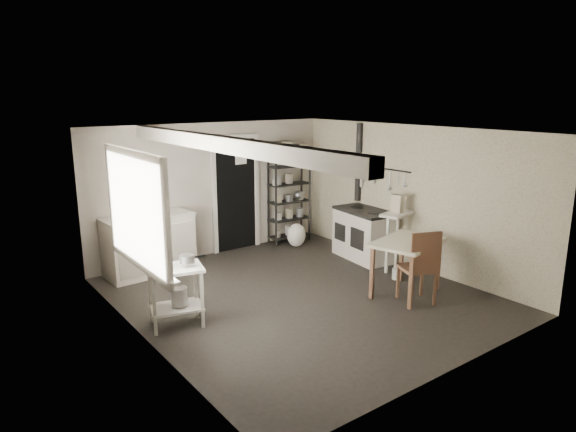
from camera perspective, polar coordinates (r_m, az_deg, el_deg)
floor at (r=7.31m, az=1.42°, el=-8.86°), size 5.00×5.00×0.00m
ceiling at (r=6.78m, az=1.53°, el=9.43°), size 5.00×5.00×0.00m
wall_back at (r=9.02m, az=-8.37°, el=2.93°), size 4.50×0.02×2.30m
wall_front at (r=5.30m, az=18.44°, el=-5.16°), size 4.50×0.02×2.30m
wall_left at (r=5.89m, az=-16.07°, el=-3.12°), size 0.02×5.00×2.30m
wall_right at (r=8.50m, az=13.52°, el=2.06°), size 0.02×5.00×2.30m
window at (r=6.00m, az=-16.70°, el=0.59°), size 0.12×1.76×1.28m
doorway at (r=9.23m, az=-5.80°, el=2.31°), size 0.96×0.10×2.08m
ceiling_beam at (r=6.13m, az=-7.43°, el=7.94°), size 0.18×5.00×0.18m
wallpaper_panel at (r=8.49m, az=13.47°, el=2.05°), size 0.01×5.00×2.30m
utensil_rail at (r=8.78m, az=10.41°, el=5.22°), size 0.06×1.20×0.44m
prep_table at (r=6.44m, az=-12.36°, el=-8.52°), size 0.75×0.62×0.75m
stockpot at (r=6.30m, az=-14.26°, el=-3.93°), size 0.36×0.36×0.30m
saucepan at (r=6.28m, az=-11.15°, el=-4.68°), size 0.22×0.22×0.10m
bucket at (r=6.43m, az=-11.99°, el=-8.71°), size 0.27×0.27×0.22m
base_cabinets at (r=8.35m, az=-15.18°, el=-3.12°), size 1.46×0.70×0.94m
mixing_bowl at (r=8.16m, az=-14.80°, el=0.10°), size 0.31×0.31×0.06m
counter_cup at (r=8.01m, az=-17.33°, el=-0.23°), size 0.12×0.12×0.09m
shelf_rack at (r=9.69m, az=0.12°, el=2.61°), size 0.81×0.35×1.68m
shelf_jar at (r=9.39m, az=-1.40°, el=4.79°), size 0.09×0.09×0.17m
storage_box_a at (r=9.40m, az=-0.91°, el=8.79°), size 0.36×0.32×0.24m
storage_box_b at (r=9.65m, az=1.24°, el=8.79°), size 0.34×0.33×0.17m
stove at (r=8.88m, az=8.47°, el=-1.94°), size 0.73×1.15×0.85m
stovepipe at (r=9.18m, az=7.85°, el=5.92°), size 0.12×0.12×1.42m
side_ledge at (r=8.45m, az=11.92°, el=-2.96°), size 0.66×0.45×0.93m
oats_box at (r=8.31m, az=12.04°, el=0.90°), size 0.13×0.20×0.29m
work_table at (r=7.44m, az=12.97°, el=-5.69°), size 1.18×0.96×0.79m
table_cup at (r=7.35m, az=14.92°, el=-2.53°), size 0.12×0.12×0.10m
chair at (r=7.17m, az=14.16°, el=-5.62°), size 0.57×0.58×1.04m
flour_sack at (r=9.51m, az=0.94°, el=-2.01°), size 0.45×0.43×0.43m
floor_crock at (r=8.09m, az=11.94°, el=-6.35°), size 0.17×0.17×0.17m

